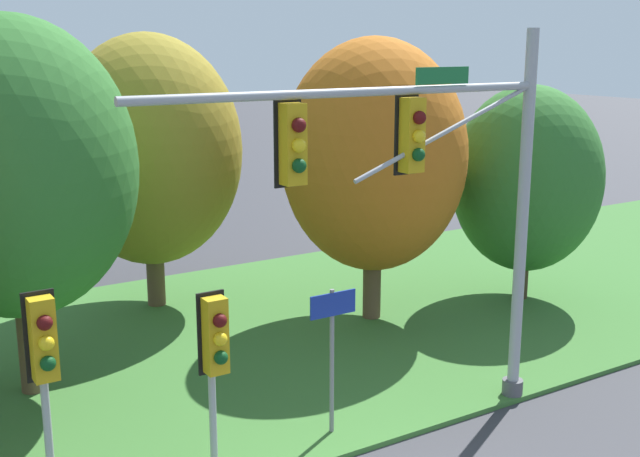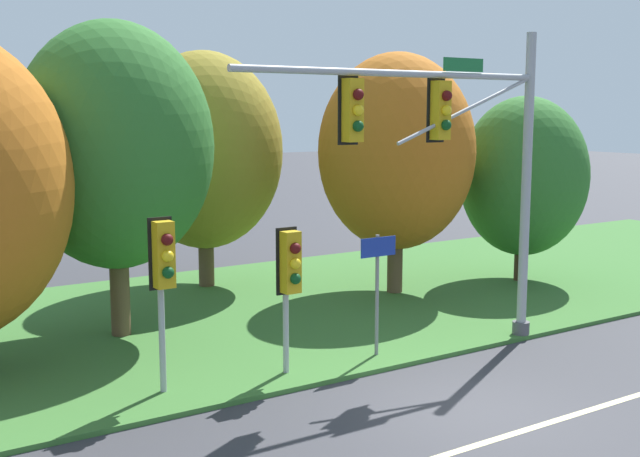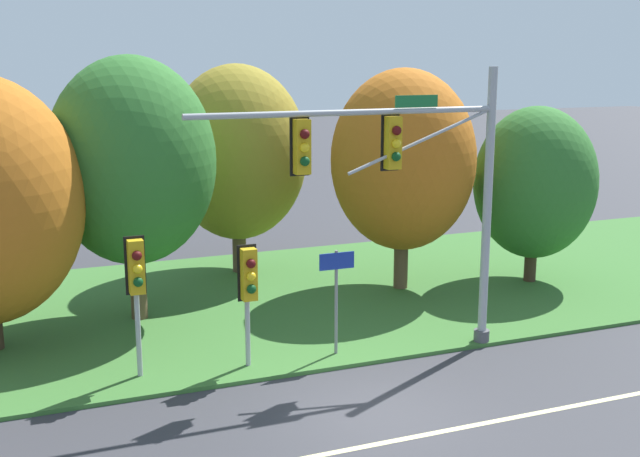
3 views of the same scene
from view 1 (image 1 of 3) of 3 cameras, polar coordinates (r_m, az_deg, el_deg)
grass_verge at (r=18.48m, az=-8.61°, el=-8.49°), size 48.00×11.50×0.10m
traffic_signal_mast at (r=13.72m, az=8.25°, el=3.50°), size 7.77×0.49×6.96m
pedestrian_signal_near_kerb at (r=12.67m, az=-7.48°, el=-8.22°), size 0.46×0.55×2.96m
pedestrian_signal_further_along at (r=12.12m, az=-19.05°, el=-8.38°), size 0.46×0.55×3.30m
route_sign_post at (r=13.90m, az=0.88°, el=-7.87°), size 0.90×0.08×2.62m
tree_left_of_mast at (r=15.92m, az=-20.89°, el=3.95°), size 4.52×4.52×7.25m
tree_behind_signpost at (r=20.66m, az=-12.02°, el=5.44°), size 4.65×4.65×6.97m
tree_mid_verge at (r=19.27m, az=3.85°, el=5.18°), size 4.47×4.47×6.86m
tree_tall_centre at (r=21.57m, az=14.48°, el=3.42°), size 3.89×3.89×5.68m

